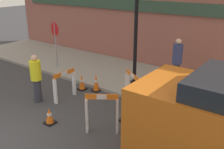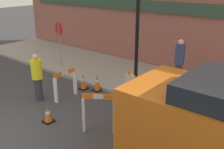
{
  "view_description": "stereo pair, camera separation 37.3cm",
  "coord_description": "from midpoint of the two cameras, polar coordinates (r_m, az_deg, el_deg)",
  "views": [
    {
      "loc": [
        5.91,
        -2.47,
        3.99
      ],
      "look_at": [
        1.07,
        4.0,
        1.0
      ],
      "focal_mm": 42.0,
      "sensor_mm": 36.0,
      "label": 1
    },
    {
      "loc": [
        6.2,
        -2.24,
        3.99
      ],
      "look_at": [
        1.07,
        4.0,
        1.0
      ],
      "focal_mm": 42.0,
      "sensor_mm": 36.0,
      "label": 2
    }
  ],
  "objects": [
    {
      "name": "person_worker",
      "position": [
        9.11,
        -14.83,
        -0.33
      ],
      "size": [
        0.48,
        0.48,
        1.66
      ],
      "rotation": [
        0.0,
        0.0,
        0.44
      ],
      "color": "#33333D",
      "rests_on": "ground_plane"
    },
    {
      "name": "traffic_cone_1",
      "position": [
        9.76,
        -2.14,
        -1.73
      ],
      "size": [
        0.3,
        0.3,
        0.68
      ],
      "color": "black",
      "rests_on": "ground_plane"
    },
    {
      "name": "storefront_facade",
      "position": [
        12.2,
        9.73,
        14.21
      ],
      "size": [
        18.0,
        0.22,
        5.5
      ],
      "color": "#93564C",
      "rests_on": "ground_plane"
    },
    {
      "name": "traffic_cone_4",
      "position": [
        8.11,
        9.64,
        -6.71
      ],
      "size": [
        0.3,
        0.3,
        0.71
      ],
      "color": "black",
      "rests_on": "ground_plane"
    },
    {
      "name": "barricade_2",
      "position": [
        7.07,
        -1.39,
        -8.15
      ],
      "size": [
        0.8,
        0.61,
        1.15
      ],
      "rotation": [
        0.0,
        0.0,
        6.89
      ],
      "color": "white",
      "rests_on": "ground_plane"
    },
    {
      "name": "traffic_cone_2",
      "position": [
        7.91,
        -12.46,
        -8.54
      ],
      "size": [
        0.3,
        0.3,
        0.5
      ],
      "color": "black",
      "rests_on": "ground_plane"
    },
    {
      "name": "stop_sign",
      "position": [
        12.06,
        -10.51,
        8.04
      ],
      "size": [
        0.59,
        0.13,
        2.05
      ],
      "rotation": [
        0.0,
        0.0,
        2.96
      ],
      "color": "gray",
      "rests_on": "sidewalk_slab"
    },
    {
      "name": "sidewalk_slab",
      "position": [
        11.27,
        4.14,
        -0.16
      ],
      "size": [
        18.0,
        3.59,
        0.12
      ],
      "color": "gray",
      "rests_on": "ground_plane"
    },
    {
      "name": "traffic_cone_3",
      "position": [
        7.78,
        3.82,
        -8.68
      ],
      "size": [
        0.3,
        0.3,
        0.47
      ],
      "color": "black",
      "rests_on": "ground_plane"
    },
    {
      "name": "barricade_0",
      "position": [
        8.71,
        5.66,
        -2.79
      ],
      "size": [
        0.89,
        0.66,
        1.06
      ],
      "rotation": [
        0.0,
        0.0,
        2.54
      ],
      "color": "white",
      "rests_on": "ground_plane"
    },
    {
      "name": "traffic_cone_5",
      "position": [
        7.77,
        6.95,
        -8.43
      ],
      "size": [
        0.3,
        0.3,
        0.57
      ],
      "color": "black",
      "rests_on": "ground_plane"
    },
    {
      "name": "barricade_1",
      "position": [
        9.17,
        -8.96,
        -1.89
      ],
      "size": [
        0.13,
        0.95,
        1.03
      ],
      "rotation": [
        0.0,
        0.0,
        4.71
      ],
      "color": "white",
      "rests_on": "ground_plane"
    },
    {
      "name": "traffic_cone_0",
      "position": [
        9.94,
        -5.18,
        -1.54
      ],
      "size": [
        0.3,
        0.3,
        0.63
      ],
      "color": "black",
      "rests_on": "ground_plane"
    },
    {
      "name": "person_pedestrian",
      "position": [
        10.04,
        15.46,
        2.75
      ],
      "size": [
        0.43,
        0.43,
        1.8
      ],
      "rotation": [
        0.0,
        0.0,
        3.33
      ],
      "color": "#33333D",
      "rests_on": "sidewalk_slab"
    }
  ]
}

